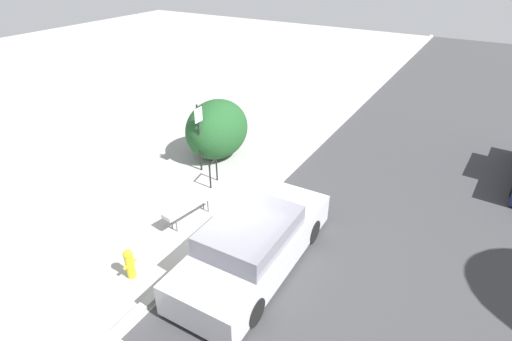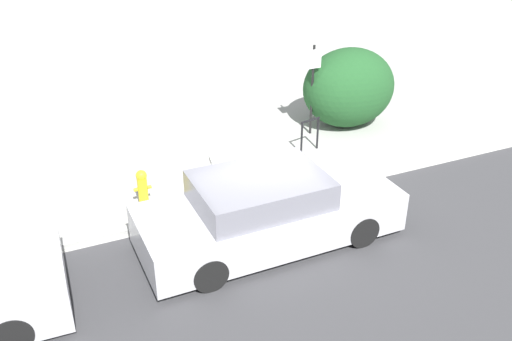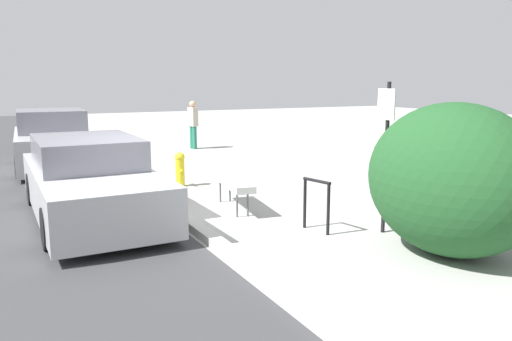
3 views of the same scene
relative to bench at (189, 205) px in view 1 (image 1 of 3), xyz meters
The scene contains 9 objects.
ground_plane 1.22m from the bench, 90.27° to the right, with size 60.00×60.00×0.00m, color #9E9E99.
road_strip 6.28m from the bench, 90.05° to the right, with size 60.00×10.00×0.01m.
curb 1.19m from the bench, 90.27° to the right, with size 60.00×0.20×0.13m.
bench is the anchor object (origin of this frame).
bike_rack 1.94m from the bench, 16.86° to the left, with size 0.55×0.16×0.83m.
sign_post 2.92m from the bench, 31.32° to the left, with size 0.36×0.08×2.30m.
fire_hydrant 2.39m from the bench, behind, with size 0.36×0.22×0.77m.
shrub_hedge 3.90m from the bench, 24.22° to the left, with size 2.46×1.98×2.04m.
parked_car_near 2.49m from the bench, 104.73° to the right, with size 4.73×1.87×1.37m.
Camera 1 is at (-6.70, -4.96, 6.58)m, focal length 28.00 mm.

